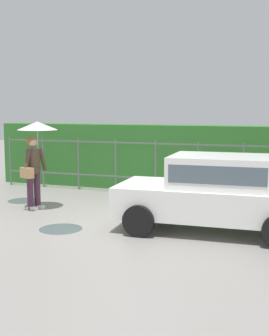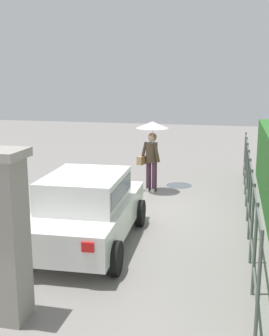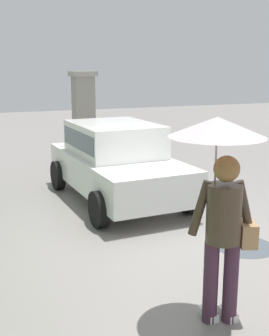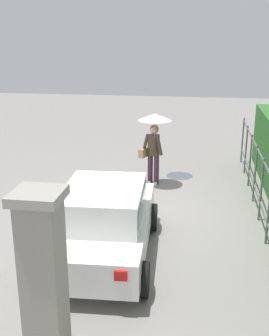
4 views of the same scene
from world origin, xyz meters
name	(u,v)px [view 1 (image 1 of 4)]	position (x,y,z in m)	size (l,w,h in m)	color
ground_plane	(117,222)	(0.00, 0.00, 0.00)	(40.00, 40.00, 0.00)	gray
car	(216,190)	(2.05, 0.06, 0.80)	(3.80, 2.00, 1.48)	white
pedestrian	(35,146)	(-2.28, 0.53, 1.50)	(0.94, 0.94, 2.07)	#47283D
fence_section	(155,165)	(-0.17, 3.23, 0.82)	(9.52, 0.05, 1.50)	#59605B
hedge_row	(164,157)	(-0.17, 4.09, 0.95)	(10.47, 0.90, 1.90)	#2D6B28
puddle_near	(61,229)	(-0.85, -0.87, 0.00)	(0.86, 0.86, 0.00)	#4C545B
puddle_far	(23,201)	(-3.13, 1.25, 0.00)	(0.80, 0.80, 0.00)	#4C545B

